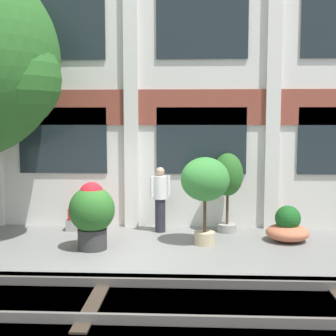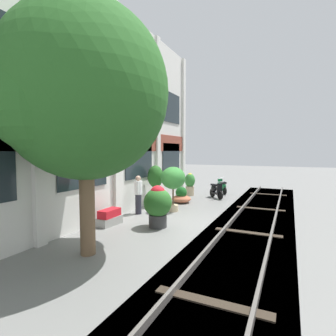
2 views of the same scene
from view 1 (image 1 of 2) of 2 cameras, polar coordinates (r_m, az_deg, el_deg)
ground_plane at (r=10.05m, az=-6.15°, el=-10.25°), size 80.00×80.00×0.00m
apartment_facade at (r=12.40m, az=-4.39°, el=12.47°), size 14.70×0.64×8.46m
rail_tracks at (r=7.60m, az=-9.43°, el=-16.86°), size 22.34×2.80×0.43m
potted_plant_wide_bowl at (r=11.20m, az=14.37°, el=-7.06°), size 0.99×0.99×0.83m
potted_plant_square_trough at (r=12.05m, az=-9.86°, el=-6.22°), size 0.99×0.52×0.57m
potted_plant_fluted_column at (r=10.21m, az=-9.26°, el=-5.28°), size 0.99×0.99×1.47m
potted_plant_terracotta_small at (r=10.39m, az=4.54°, el=-1.76°), size 1.08×1.08×1.97m
potted_plant_tall_urn at (r=11.61m, az=7.29°, el=-1.25°), size 0.75×0.75×1.97m
resident_by_doorway at (r=11.61m, az=-0.95°, el=-3.59°), size 0.49×0.34×1.62m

